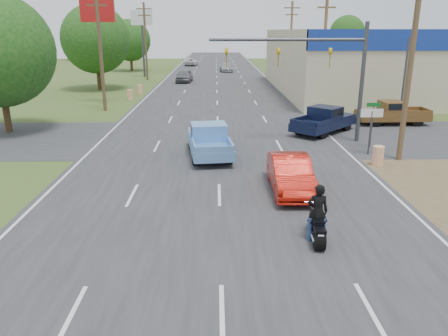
{
  "coord_description": "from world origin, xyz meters",
  "views": [
    {
      "loc": [
        -0.12,
        -8.89,
        6.51
      ],
      "look_at": [
        0.19,
        7.58,
        1.3
      ],
      "focal_mm": 35.0,
      "sensor_mm": 36.0,
      "label": 1
    }
  ],
  "objects_px": {
    "navy_pickup": "(325,120)",
    "distant_car_grey": "(184,76)",
    "distant_car_white": "(192,62)",
    "blue_pickup": "(209,139)",
    "distant_car_silver": "(226,68)",
    "brown_pickup": "(391,113)",
    "red_convertible": "(290,174)",
    "motorcycle": "(317,228)",
    "rider": "(317,215)"
  },
  "relations": [
    {
      "from": "navy_pickup",
      "to": "distant_car_silver",
      "type": "height_order",
      "value": "navy_pickup"
    },
    {
      "from": "red_convertible",
      "to": "navy_pickup",
      "type": "relative_size",
      "value": 0.87
    },
    {
      "from": "brown_pickup",
      "to": "distant_car_silver",
      "type": "relative_size",
      "value": 1.08
    },
    {
      "from": "distant_car_white",
      "to": "distant_car_grey",
      "type": "bearing_deg",
      "value": 95.13
    },
    {
      "from": "red_convertible",
      "to": "distant_car_silver",
      "type": "distance_m",
      "value": 55.8
    },
    {
      "from": "brown_pickup",
      "to": "distant_car_silver",
      "type": "height_order",
      "value": "brown_pickup"
    },
    {
      "from": "rider",
      "to": "blue_pickup",
      "type": "height_order",
      "value": "rider"
    },
    {
      "from": "rider",
      "to": "navy_pickup",
      "type": "relative_size",
      "value": 0.35
    },
    {
      "from": "brown_pickup",
      "to": "distant_car_grey",
      "type": "bearing_deg",
      "value": 30.02
    },
    {
      "from": "motorcycle",
      "to": "distant_car_silver",
      "type": "distance_m",
      "value": 60.45
    },
    {
      "from": "distant_car_silver",
      "to": "blue_pickup",
      "type": "bearing_deg",
      "value": -97.79
    },
    {
      "from": "red_convertible",
      "to": "motorcycle",
      "type": "xyz_separation_m",
      "value": [
        0.1,
        -4.65,
        -0.27
      ]
    },
    {
      "from": "navy_pickup",
      "to": "distant_car_silver",
      "type": "relative_size",
      "value": 1.1
    },
    {
      "from": "blue_pickup",
      "to": "navy_pickup",
      "type": "distance_m",
      "value": 9.32
    },
    {
      "from": "brown_pickup",
      "to": "distant_car_grey",
      "type": "distance_m",
      "value": 32.06
    },
    {
      "from": "distant_car_grey",
      "to": "distant_car_white",
      "type": "xyz_separation_m",
      "value": [
        -0.52,
        28.2,
        -0.14
      ]
    },
    {
      "from": "blue_pickup",
      "to": "distant_car_silver",
      "type": "xyz_separation_m",
      "value": [
        2.12,
        50.15,
        -0.2
      ]
    },
    {
      "from": "navy_pickup",
      "to": "distant_car_grey",
      "type": "relative_size",
      "value": 1.08
    },
    {
      "from": "navy_pickup",
      "to": "distant_car_white",
      "type": "bearing_deg",
      "value": 145.23
    },
    {
      "from": "navy_pickup",
      "to": "distant_car_white",
      "type": "distance_m",
      "value": 59.3
    },
    {
      "from": "motorcycle",
      "to": "rider",
      "type": "relative_size",
      "value": 1.16
    },
    {
      "from": "red_convertible",
      "to": "motorcycle",
      "type": "height_order",
      "value": "red_convertible"
    },
    {
      "from": "distant_car_silver",
      "to": "distant_car_white",
      "type": "xyz_separation_m",
      "value": [
        -6.37,
        13.35,
        -0.0
      ]
    },
    {
      "from": "rider",
      "to": "distant_car_silver",
      "type": "height_order",
      "value": "rider"
    },
    {
      "from": "distant_car_grey",
      "to": "distant_car_white",
      "type": "relative_size",
      "value": 0.98
    },
    {
      "from": "distant_car_white",
      "to": "blue_pickup",
      "type": "bearing_deg",
      "value": 97.91
    },
    {
      "from": "brown_pickup",
      "to": "distant_car_grey",
      "type": "xyz_separation_m",
      "value": [
        -16.72,
        27.36,
        -0.03
      ]
    },
    {
      "from": "motorcycle",
      "to": "brown_pickup",
      "type": "xyz_separation_m",
      "value": [
        9.38,
        18.23,
        0.37
      ]
    },
    {
      "from": "navy_pickup",
      "to": "brown_pickup",
      "type": "xyz_separation_m",
      "value": [
        5.38,
        2.55,
        -0.03
      ]
    },
    {
      "from": "motorcycle",
      "to": "brown_pickup",
      "type": "distance_m",
      "value": 20.5
    },
    {
      "from": "red_convertible",
      "to": "distant_car_silver",
      "type": "bearing_deg",
      "value": 91.93
    },
    {
      "from": "distant_car_silver",
      "to": "distant_car_white",
      "type": "bearing_deg",
      "value": 110.14
    },
    {
      "from": "blue_pickup",
      "to": "rider",
      "type": "bearing_deg",
      "value": -77.37
    },
    {
      "from": "motorcycle",
      "to": "rider",
      "type": "distance_m",
      "value": 0.44
    },
    {
      "from": "distant_car_white",
      "to": "distant_car_silver",
      "type": "bearing_deg",
      "value": 119.59
    },
    {
      "from": "blue_pickup",
      "to": "distant_car_silver",
      "type": "distance_m",
      "value": 50.2
    },
    {
      "from": "motorcycle",
      "to": "rider",
      "type": "height_order",
      "value": "rider"
    },
    {
      "from": "navy_pickup",
      "to": "distant_car_silver",
      "type": "xyz_separation_m",
      "value": [
        -5.49,
        44.76,
        -0.2
      ]
    },
    {
      "from": "brown_pickup",
      "to": "distant_car_silver",
      "type": "bearing_deg",
      "value": 13.02
    },
    {
      "from": "rider",
      "to": "blue_pickup",
      "type": "relative_size",
      "value": 0.33
    },
    {
      "from": "navy_pickup",
      "to": "distant_car_grey",
      "type": "height_order",
      "value": "navy_pickup"
    },
    {
      "from": "distant_car_silver",
      "to": "distant_car_white",
      "type": "height_order",
      "value": "distant_car_silver"
    },
    {
      "from": "red_convertible",
      "to": "distant_car_grey",
      "type": "distance_m",
      "value": 41.57
    },
    {
      "from": "navy_pickup",
      "to": "distant_car_grey",
      "type": "distance_m",
      "value": 31.98
    },
    {
      "from": "red_convertible",
      "to": "distant_car_white",
      "type": "xyz_separation_m",
      "value": [
        -7.76,
        69.13,
        -0.06
      ]
    },
    {
      "from": "rider",
      "to": "distant_car_grey",
      "type": "height_order",
      "value": "rider"
    },
    {
      "from": "blue_pickup",
      "to": "distant_car_white",
      "type": "xyz_separation_m",
      "value": [
        -4.26,
        63.5,
        -0.2
      ]
    },
    {
      "from": "navy_pickup",
      "to": "distant_car_grey",
      "type": "xyz_separation_m",
      "value": [
        -11.34,
        29.91,
        -0.06
      ]
    },
    {
      "from": "blue_pickup",
      "to": "distant_car_silver",
      "type": "height_order",
      "value": "blue_pickup"
    },
    {
      "from": "navy_pickup",
      "to": "distant_car_white",
      "type": "relative_size",
      "value": 1.06
    }
  ]
}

